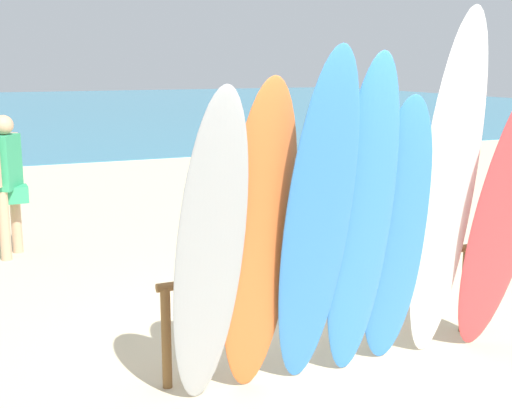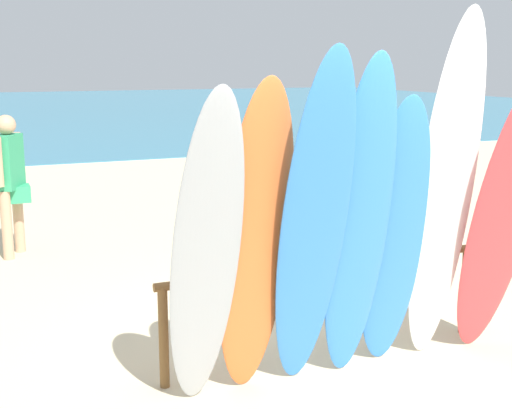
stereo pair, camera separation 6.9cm
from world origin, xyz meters
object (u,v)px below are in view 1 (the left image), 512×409
at_px(surfboard_rack, 330,284).
at_px(surfboard_white_5, 447,193).
at_px(surfboard_grey_0, 210,255).
at_px(surfboard_blue_2, 317,228).
at_px(surfboard_blue_4, 397,235).
at_px(beachgoer_strolling, 7,176).
at_px(surfboard_blue_3, 362,223).
at_px(surfboard_red_6, 504,219).
at_px(beach_chair_red, 427,211).
at_px(surfboard_orange_1, 259,243).

height_order(surfboard_rack, surfboard_white_5, surfboard_white_5).
height_order(surfboard_grey_0, surfboard_blue_2, surfboard_blue_2).
height_order(surfboard_blue_4, beachgoer_strolling, surfboard_blue_4).
bearing_deg(surfboard_blue_3, beachgoer_strolling, 114.06).
height_order(surfboard_blue_3, surfboard_red_6, surfboard_blue_3).
bearing_deg(surfboard_grey_0, surfboard_white_5, -3.74).
distance_m(beachgoer_strolling, beach_chair_red, 5.11).
distance_m(surfboard_rack, surfboard_blue_4, 0.66).
bearing_deg(beach_chair_red, beachgoer_strolling, 178.12).
bearing_deg(beach_chair_red, surfboard_white_5, -109.72).
xyz_separation_m(surfboard_rack, surfboard_white_5, (0.73, -0.41, 0.73)).
distance_m(surfboard_grey_0, surfboard_orange_1, 0.39).
bearing_deg(surfboard_grey_0, surfboard_blue_3, -3.72).
bearing_deg(surfboard_white_5, surfboard_rack, 155.05).
relative_size(surfboard_blue_2, surfboard_blue_4, 1.18).
bearing_deg(surfboard_white_5, surfboard_orange_1, -176.06).
height_order(surfboard_rack, surfboard_orange_1, surfboard_orange_1).
relative_size(surfboard_rack, surfboard_blue_3, 1.15).
height_order(surfboard_grey_0, surfboard_white_5, surfboard_white_5).
xyz_separation_m(surfboard_orange_1, surfboard_blue_3, (0.76, -0.04, 0.08)).
bearing_deg(beach_chair_red, surfboard_rack, -122.49).
bearing_deg(surfboard_red_6, surfboard_blue_4, 169.94).
height_order(surfboard_orange_1, surfboard_blue_2, surfboard_blue_2).
relative_size(surfboard_rack, surfboard_white_5, 1.02).
distance_m(surfboard_grey_0, beachgoer_strolling, 4.62).
height_order(surfboard_rack, surfboard_red_6, surfboard_red_6).
xyz_separation_m(surfboard_rack, beachgoer_strolling, (-2.04, 4.05, 0.37)).
bearing_deg(beach_chair_red, surfboard_grey_0, -127.18).
xyz_separation_m(surfboard_grey_0, surfboard_blue_3, (1.14, 0.04, 0.10)).
bearing_deg(surfboard_blue_2, surfboard_rack, 54.11).
height_order(surfboard_white_5, beachgoer_strolling, surfboard_white_5).
relative_size(surfboard_grey_0, beachgoer_strolling, 1.32).
relative_size(beachgoer_strolling, beach_chair_red, 2.00).
bearing_deg(surfboard_grey_0, surfboard_blue_4, -0.51).
relative_size(surfboard_rack, surfboard_orange_1, 1.23).
xyz_separation_m(surfboard_rack, surfboard_blue_2, (-0.41, -0.52, 0.60)).
distance_m(surfboard_orange_1, beachgoer_strolling, 4.62).
bearing_deg(surfboard_blue_4, beach_chair_red, 54.21).
xyz_separation_m(surfboard_grey_0, surfboard_red_6, (2.33, -0.05, 0.04)).
bearing_deg(beachgoer_strolling, surfboard_blue_3, 51.33).
xyz_separation_m(surfboard_white_5, beach_chair_red, (2.08, 2.92, -0.90)).
distance_m(surfboard_orange_1, surfboard_blue_3, 0.77).
relative_size(surfboard_blue_3, surfboard_white_5, 0.89).
xyz_separation_m(surfboard_blue_4, beach_chair_red, (2.46, 2.85, -0.60)).
height_order(surfboard_blue_2, beach_chair_red, surfboard_blue_2).
height_order(surfboard_red_6, beach_chair_red, surfboard_red_6).
height_order(surfboard_blue_3, surfboard_white_5, surfboard_white_5).
bearing_deg(surfboard_red_6, surfboard_rack, 158.55).
bearing_deg(surfboard_blue_3, surfboard_grey_0, -178.13).
relative_size(surfboard_white_5, beach_chair_red, 3.21).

